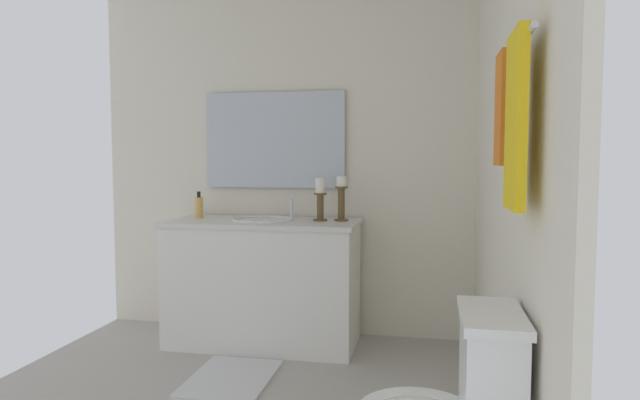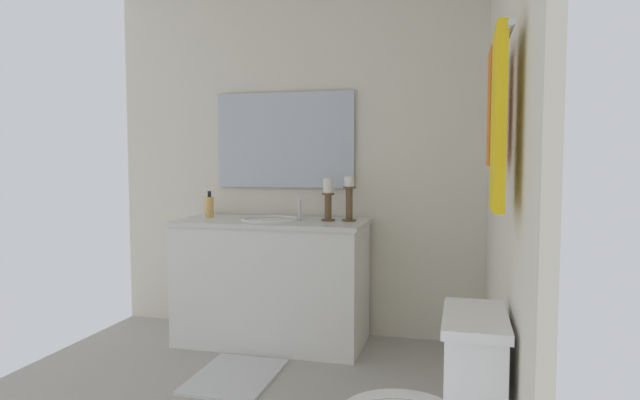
{
  "view_description": "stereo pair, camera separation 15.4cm",
  "coord_description": "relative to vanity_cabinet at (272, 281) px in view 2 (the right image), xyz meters",
  "views": [
    {
      "loc": [
        2.49,
        1.0,
        1.21
      ],
      "look_at": [
        -0.12,
        0.48,
        1.02
      ],
      "focal_mm": 30.99,
      "sensor_mm": 36.0,
      "label": 1
    },
    {
      "loc": [
        2.46,
        1.15,
        1.21
      ],
      "look_at": [
        -0.12,
        0.48,
        1.02
      ],
      "focal_mm": 30.99,
      "sensor_mm": 36.0,
      "label": 2
    }
  ],
  "objects": [
    {
      "name": "wall_back",
      "position": [
        0.94,
        1.38,
        0.82
      ],
      "size": [
        2.53,
        0.04,
        2.45
      ],
      "primitive_type": "cube",
      "color": "silver",
      "rests_on": "ground"
    },
    {
      "name": "wall_left",
      "position": [
        -0.33,
        0.06,
        0.82
      ],
      "size": [
        0.04,
        2.64,
        2.45
      ],
      "primitive_type": "cube",
      "color": "silver",
      "rests_on": "ground"
    },
    {
      "name": "vanity_cabinet",
      "position": [
        0.0,
        0.0,
        0.0
      ],
      "size": [
        0.58,
        1.25,
        0.82
      ],
      "color": "white",
      "rests_on": "ground"
    },
    {
      "name": "sink_basin",
      "position": [
        -0.0,
        0.0,
        0.37
      ],
      "size": [
        0.4,
        0.4,
        0.24
      ],
      "color": "white",
      "rests_on": "vanity_cabinet"
    },
    {
      "name": "mirror",
      "position": [
        -0.28,
        0.0,
        0.94
      ],
      "size": [
        0.02,
        0.99,
        0.66
      ],
      "primitive_type": "cube",
      "color": "silver"
    },
    {
      "name": "candle_holder_tall",
      "position": [
        -0.06,
        0.51,
        0.56
      ],
      "size": [
        0.09,
        0.09,
        0.29
      ],
      "color": "brown",
      "rests_on": "vanity_cabinet"
    },
    {
      "name": "candle_holder_short",
      "position": [
        -0.04,
        0.37,
        0.55
      ],
      "size": [
        0.09,
        0.09,
        0.28
      ],
      "color": "brown",
      "rests_on": "vanity_cabinet"
    },
    {
      "name": "soap_bottle",
      "position": [
        -0.06,
        -0.47,
        0.48
      ],
      "size": [
        0.06,
        0.06,
        0.18
      ],
      "color": "#E5B259",
      "rests_on": "vanity_cabinet"
    },
    {
      "name": "towel_bar",
      "position": [
        1.57,
        1.32,
        1.15
      ],
      "size": [
        0.65,
        0.02,
        0.02
      ],
      "primitive_type": "cylinder",
      "rotation": [
        0.0,
        1.57,
        0.0
      ],
      "color": "silver"
    },
    {
      "name": "towel_near_vanity",
      "position": [
        1.41,
        1.3,
        0.98
      ],
      "size": [
        0.18,
        0.03,
        0.39
      ],
      "primitive_type": "cube",
      "color": "orange",
      "rests_on": "towel_bar"
    },
    {
      "name": "towel_center",
      "position": [
        1.73,
        1.3,
        0.91
      ],
      "size": [
        0.25,
        0.03,
        0.52
      ],
      "primitive_type": "cube",
      "color": "yellow",
      "rests_on": "towel_bar"
    },
    {
      "name": "bath_mat",
      "position": [
        0.62,
        0.0,
        -0.4
      ],
      "size": [
        0.6,
        0.44,
        0.02
      ],
      "primitive_type": "cube",
      "color": "silver",
      "rests_on": "ground"
    }
  ]
}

